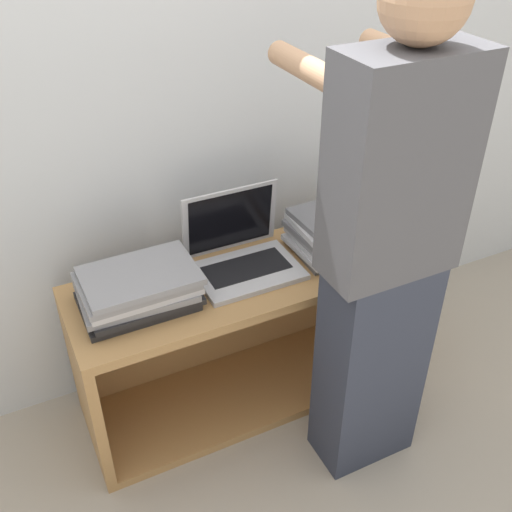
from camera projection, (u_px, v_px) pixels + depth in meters
name	position (u px, v px, depth m)	size (l,w,h in m)	color
ground_plane	(274.00, 428.00, 2.35)	(12.00, 12.00, 0.00)	#9E9384
wall_back	(205.00, 85.00, 2.09)	(8.00, 0.05, 2.40)	silver
cart	(242.00, 327.00, 2.39)	(1.31, 0.46, 0.60)	#A87A47
laptop_open	(242.00, 254.00, 2.18)	(0.37, 0.30, 0.28)	#B7B7BC
laptop_stack_left	(138.00, 288.00, 2.00)	(0.40, 0.28, 0.13)	#232326
laptop_stack_right	(343.00, 230.00, 2.28)	(0.40, 0.29, 0.15)	slate
person	(385.00, 256.00, 1.81)	(0.40, 0.53, 1.71)	#2D3342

